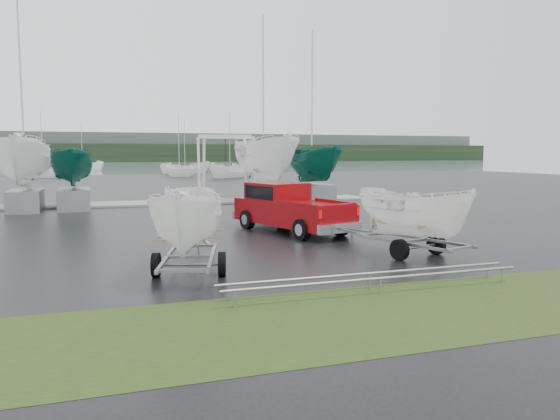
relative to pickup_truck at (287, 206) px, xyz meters
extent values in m
plane|color=black|center=(-5.29, 0.19, -0.96)|extent=(120.00, 120.00, 0.00)
plane|color=gray|center=(-5.29, 100.19, -0.97)|extent=(300.00, 300.00, 0.00)
plane|color=#202F12|center=(-5.29, -10.81, -0.96)|extent=(40.00, 40.00, 0.00)
cube|color=gray|center=(-5.29, 13.19, -0.91)|extent=(30.00, 3.00, 0.12)
cube|color=black|center=(-5.29, 170.19, 2.04)|extent=(300.00, 8.00, 6.00)
cube|color=#4C5651|center=(-5.29, 178.19, 4.04)|extent=(300.00, 6.00, 10.00)
cube|color=maroon|center=(0.09, -0.29, -0.22)|extent=(3.34, 5.74, 0.89)
cube|color=maroon|center=(-0.19, 0.66, 0.49)|extent=(2.27, 2.56, 0.80)
cube|color=black|center=(-0.19, 0.66, 0.53)|extent=(2.23, 2.34, 0.51)
cube|color=silver|center=(0.87, -2.93, -0.50)|extent=(1.86, 0.70, 0.33)
cylinder|color=black|center=(-1.27, 1.16, -0.59)|extent=(0.48, 0.80, 0.75)
cylinder|color=black|center=(0.43, 1.67, -0.59)|extent=(0.48, 0.80, 0.75)
cylinder|color=black|center=(-0.26, -2.25, -0.59)|extent=(0.48, 0.80, 0.75)
cylinder|color=black|center=(1.44, -1.74, -0.59)|extent=(0.48, 0.80, 0.75)
cube|color=gray|center=(1.26, -6.16, -0.51)|extent=(1.10, 3.47, 0.08)
cube|color=gray|center=(2.31, -5.85, -0.51)|extent=(1.10, 3.47, 0.08)
cylinder|color=gray|center=(1.84, -6.19, -0.66)|extent=(1.56, 0.53, 0.08)
cylinder|color=black|center=(1.07, -6.42, -0.66)|extent=(0.34, 0.63, 0.60)
cylinder|color=black|center=(2.61, -5.97, -0.66)|extent=(0.34, 0.63, 0.60)
imported|color=white|center=(1.78, -6.00, 1.59)|extent=(1.94, 1.97, 4.13)
cube|color=orange|center=(1.56, -5.23, 0.04)|extent=(1.50, 0.48, 0.03)
cube|color=orange|center=(2.01, -6.77, 0.04)|extent=(1.50, 0.48, 0.03)
cube|color=gray|center=(-5.35, -6.20, -0.51)|extent=(1.00, 3.50, 0.08)
cube|color=gray|center=(-4.29, -6.49, -0.51)|extent=(1.00, 3.50, 0.08)
cylinder|color=gray|center=(-4.87, -6.54, -0.66)|extent=(1.57, 0.49, 0.08)
cylinder|color=black|center=(-5.65, -6.33, -0.66)|extent=(0.33, 0.63, 0.60)
cylinder|color=black|center=(-4.10, -6.74, -0.66)|extent=(0.33, 0.63, 0.60)
imported|color=white|center=(-4.82, -6.34, 1.80)|extent=(2.10, 2.13, 4.54)
cube|color=orange|center=(-4.62, -5.57, 0.04)|extent=(1.51, 0.44, 0.03)
cube|color=orange|center=(-5.03, -7.12, 0.04)|extent=(1.51, 0.44, 0.03)
cylinder|color=silver|center=(-0.84, 12.39, 1.04)|extent=(0.16, 0.58, 3.99)
cylinder|color=silver|center=(-0.84, 13.99, 1.04)|extent=(0.16, 0.58, 3.99)
cylinder|color=silver|center=(2.16, 12.39, 1.04)|extent=(0.16, 0.58, 3.99)
cylinder|color=silver|center=(2.16, 13.99, 1.04)|extent=(0.16, 0.58, 3.99)
cube|color=silver|center=(0.66, 13.19, 3.04)|extent=(3.30, 0.25, 0.25)
cube|color=gray|center=(-10.42, 11.19, -0.41)|extent=(1.60, 3.20, 1.10)
imported|color=white|center=(-10.42, 11.19, 3.80)|extent=(2.76, 2.83, 7.33)
cylinder|color=#B2B2B7|center=(-10.42, 11.69, 6.47)|extent=(0.10, 0.10, 7.00)
cube|color=gray|center=(-8.05, 11.39, -0.41)|extent=(1.60, 3.20, 1.10)
imported|color=#0B5344|center=(-8.05, 11.39, 2.97)|extent=(2.13, 2.19, 5.67)
cube|color=gray|center=(2.64, 11.19, -0.41)|extent=(1.60, 3.20, 1.10)
imported|color=white|center=(2.64, 11.19, 3.98)|extent=(2.89, 2.97, 7.70)
cylinder|color=#B2B2B7|center=(2.64, 11.69, 6.61)|extent=(0.10, 0.10, 7.00)
cube|color=gray|center=(5.88, 11.49, -0.41)|extent=(1.60, 3.20, 1.10)
imported|color=#0B5344|center=(5.88, 11.49, 3.21)|extent=(2.32, 2.38, 6.16)
cylinder|color=#B2B2B7|center=(5.88, 11.99, 6.02)|extent=(0.10, 0.10, 7.00)
cylinder|color=gray|center=(-1.29, -9.56, -0.61)|extent=(7.00, 0.06, 0.06)
cylinder|color=gray|center=(-1.29, -9.06, -0.61)|extent=(7.00, 0.06, 0.06)
imported|color=white|center=(-12.83, 51.95, -0.96)|extent=(2.84, 2.80, 6.19)
cylinder|color=#B2B2B7|center=(-12.83, 51.95, 3.04)|extent=(0.08, 0.08, 8.00)
imported|color=white|center=(3.27, 50.16, -0.96)|extent=(3.08, 3.11, 6.23)
cylinder|color=#B2B2B7|center=(3.27, 50.16, 3.04)|extent=(0.08, 0.08, 8.00)
imported|color=white|center=(8.74, 45.52, -0.96)|extent=(4.02, 4.01, 7.51)
cylinder|color=#B2B2B7|center=(8.74, 45.52, 3.04)|extent=(0.08, 0.08, 8.00)
imported|color=white|center=(-8.79, 77.56, -0.96)|extent=(4.02, 3.99, 7.66)
cylinder|color=#B2B2B7|center=(-8.79, 77.56, 3.04)|extent=(0.08, 0.08, 8.00)
imported|color=white|center=(5.59, 60.29, -0.96)|extent=(3.25, 3.19, 7.20)
cylinder|color=#B2B2B7|center=(5.59, 60.29, 3.04)|extent=(0.08, 0.08, 8.00)
camera|label=1|loc=(-7.00, -19.68, 2.06)|focal=35.00mm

